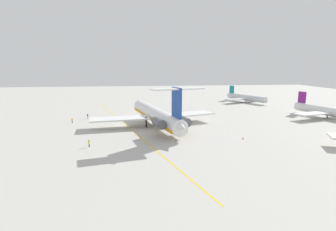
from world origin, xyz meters
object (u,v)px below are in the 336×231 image
airliner_mid_left (330,112)px  ground_crew_portside (89,142)px  ground_crew_near_tail (88,115)px  safety_cone_nose (243,138)px  ground_crew_near_nose (72,120)px  ground_crew_starboard (207,112)px  airliner_far_left (247,98)px  main_jetliner (157,115)px

airliner_mid_left → ground_crew_portside: bearing=-88.3°
ground_crew_near_tail → safety_cone_nose: bearing=-107.2°
ground_crew_near_nose → ground_crew_starboard: bearing=-94.8°
safety_cone_nose → ground_crew_near_nose: bearing=-118.0°
ground_crew_near_tail → ground_crew_starboard: 45.27m
ground_crew_near_nose → ground_crew_portside: size_ratio=0.93×
airliner_far_left → ground_crew_near_tail: airliner_far_left is taller
main_jetliner → ground_crew_starboard: main_jetliner is taller
airliner_far_left → safety_cone_nose: size_ratio=46.76×
main_jetliner → ground_crew_starboard: 28.02m
ground_crew_portside → airliner_far_left: bearing=-81.6°
ground_crew_near_nose → ground_crew_near_tail: 8.53m
ground_crew_near_nose → ground_crew_near_tail: size_ratio=0.93×
main_jetliner → airliner_far_left: size_ratio=1.80×
airliner_mid_left → ground_crew_near_tail: bearing=-112.6°
ground_crew_starboard → ground_crew_near_tail: bearing=138.5°
ground_crew_near_nose → ground_crew_starboard: size_ratio=0.94×
main_jetliner → airliner_mid_left: bearing=-98.4°
ground_crew_near_nose → ground_crew_portside: bearing=-176.4°
ground_crew_starboard → ground_crew_portside: bearing=-179.6°
ground_crew_near_nose → airliner_far_left: bearing=-77.9°
ground_crew_portside → ground_crew_near_tail: bearing=-27.3°
main_jetliner → ground_crew_portside: size_ratio=25.81×
airliner_mid_left → ground_crew_starboard: size_ratio=16.15×
ground_crew_portside → airliner_mid_left: bearing=-110.0°
ground_crew_near_nose → safety_cone_nose: size_ratio=3.05×
airliner_far_left → safety_cone_nose: bearing=-48.1°
main_jetliner → airliner_far_left: bearing=-58.6°
airliner_far_left → safety_cone_nose: (68.98, -30.42, -2.08)m
airliner_far_left → ground_crew_near_tail: (35.11, -75.89, -1.22)m
airliner_mid_left → ground_crew_starboard: bearing=-122.4°
airliner_far_left → airliner_mid_left: airliner_mid_left is taller
main_jetliner → safety_cone_nose: size_ratio=84.34×
ground_crew_near_tail → safety_cone_nose: size_ratio=3.27×
airliner_far_left → ground_crew_near_tail: bearing=-89.5°
ground_crew_starboard → airliner_mid_left: bearing=-61.1°
main_jetliner → ground_crew_portside: bearing=125.1°
safety_cone_nose → airliner_far_left: bearing=156.2°
airliner_far_left → ground_crew_starboard: 45.03m
airliner_far_left → ground_crew_starboard: airliner_far_left is taller
airliner_mid_left → main_jetliner: bearing=-100.7°
ground_crew_near_nose → ground_crew_portside: 30.30m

